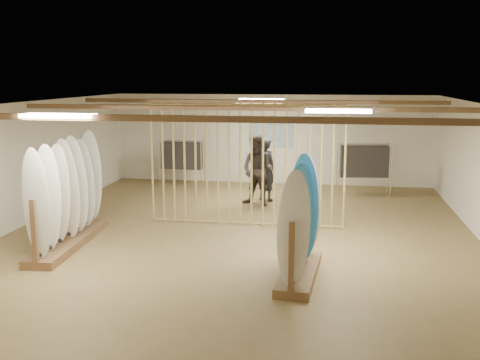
% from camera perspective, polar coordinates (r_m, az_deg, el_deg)
% --- Properties ---
extents(floor, '(12.00, 12.00, 0.00)m').
position_cam_1_polar(floor, '(12.18, -0.00, -5.56)').
color(floor, olive).
rests_on(floor, ground).
extents(ceiling, '(12.00, 12.00, 0.00)m').
position_cam_1_polar(ceiling, '(11.71, -0.00, 7.72)').
color(ceiling, gray).
rests_on(ceiling, ground).
extents(wall_back, '(12.00, 0.00, 12.00)m').
position_cam_1_polar(wall_back, '(17.76, 3.18, 4.15)').
color(wall_back, white).
rests_on(wall_back, ground).
extents(wall_front, '(12.00, 0.00, 12.00)m').
position_cam_1_polar(wall_front, '(6.19, -9.22, -8.28)').
color(wall_front, white).
rests_on(wall_front, ground).
extents(wall_left, '(0.00, 12.00, 12.00)m').
position_cam_1_polar(wall_left, '(13.60, -21.28, 1.46)').
color(wall_left, white).
rests_on(wall_left, ground).
extents(ceiling_slats, '(9.50, 6.12, 0.10)m').
position_cam_1_polar(ceiling_slats, '(11.72, -0.00, 7.33)').
color(ceiling_slats, brown).
rests_on(ceiling_slats, ground).
extents(light_panels, '(1.20, 0.35, 0.06)m').
position_cam_1_polar(light_panels, '(11.72, -0.00, 7.42)').
color(light_panels, white).
rests_on(light_panels, ground).
extents(bamboo_partition, '(4.45, 0.05, 2.78)m').
position_cam_1_polar(bamboo_partition, '(12.64, 0.59, 1.55)').
color(bamboo_partition, tan).
rests_on(bamboo_partition, ground).
extents(poster, '(1.40, 0.03, 0.90)m').
position_cam_1_polar(poster, '(17.71, 3.18, 4.78)').
color(poster, '#3779C2').
rests_on(poster, ground).
extents(rack_left, '(0.80, 3.09, 2.14)m').
position_cam_1_polar(rack_left, '(11.75, -17.10, -2.93)').
color(rack_left, brown).
rests_on(rack_left, floor).
extents(rack_right, '(0.71, 2.18, 2.05)m').
position_cam_1_polar(rack_right, '(9.54, 6.12, -5.84)').
color(rack_right, brown).
rests_on(rack_right, floor).
extents(clothing_rack_a, '(1.35, 0.39, 1.45)m').
position_cam_1_polar(clothing_rack_a, '(17.48, -5.94, 2.49)').
color(clothing_rack_a, silver).
rests_on(clothing_rack_a, floor).
extents(clothing_rack_b, '(1.43, 0.54, 1.54)m').
position_cam_1_polar(clothing_rack_b, '(16.17, 12.48, 1.87)').
color(clothing_rack_b, silver).
rests_on(clothing_rack_b, floor).
extents(shopper_a, '(0.86, 0.80, 1.96)m').
position_cam_1_polar(shopper_a, '(15.28, 2.66, 1.52)').
color(shopper_a, '#222329').
rests_on(shopper_a, floor).
extents(shopper_b, '(1.22, 1.09, 2.11)m').
position_cam_1_polar(shopper_b, '(14.69, 1.84, 1.46)').
color(shopper_b, '#362E29').
rests_on(shopper_b, floor).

